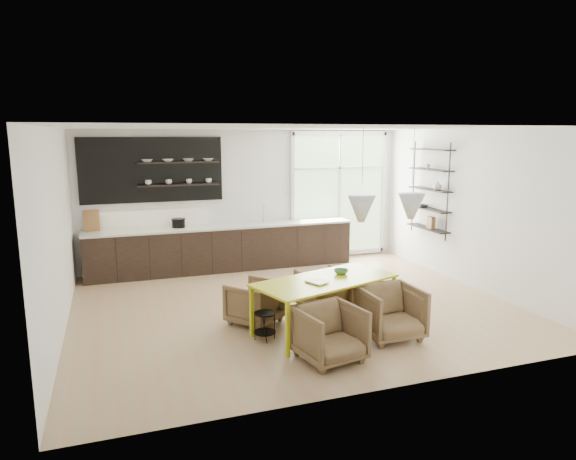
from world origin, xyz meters
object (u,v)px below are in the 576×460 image
object	(u,v)px
dining_table	(325,283)
armchair_front_right	(390,312)
armchair_front_left	(330,334)
wire_stool	(265,322)
armchair_back_left	(254,302)
armchair_back_right	(323,290)

from	to	relation	value
dining_table	armchair_front_right	size ratio (longest dim) A/B	2.81
armchair_front_right	armchair_front_left	bearing A→B (deg)	-160.47
armchair_front_right	dining_table	bearing A→B (deg)	141.75
dining_table	armchair_front_left	world-z (taller)	dining_table
armchair_front_left	wire_stool	bearing A→B (deg)	112.18
armchair_front_right	wire_stool	distance (m)	1.75
armchair_back_left	armchair_back_right	xyz separation A→B (m)	(1.21, 0.21, 0.01)
armchair_front_left	armchair_front_right	size ratio (longest dim) A/B	0.96
dining_table	armchair_front_right	distance (m)	1.00
dining_table	armchair_back_left	world-z (taller)	dining_table
armchair_back_left	armchair_front_left	distance (m)	1.65
armchair_back_left	armchair_back_right	size ratio (longest dim) A/B	0.96
armchair_back_left	armchair_back_right	distance (m)	1.22
dining_table	wire_stool	world-z (taller)	dining_table
armchair_back_right	armchair_front_right	distance (m)	1.44
armchair_front_left	armchair_front_right	world-z (taller)	armchair_front_right
armchair_back_left	armchair_back_right	world-z (taller)	armchair_back_right
dining_table	armchair_back_left	size ratio (longest dim) A/B	3.20
dining_table	armchair_front_right	world-z (taller)	dining_table
armchair_back_right	armchair_front_left	distance (m)	1.89
armchair_back_left	wire_stool	distance (m)	0.67
armchair_front_right	armchair_back_left	bearing A→B (deg)	144.13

